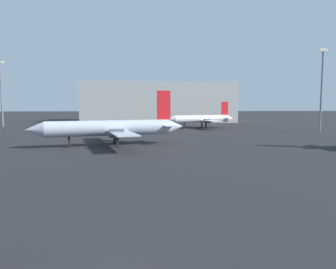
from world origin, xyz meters
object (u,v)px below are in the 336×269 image
at_px(airplane_distant, 111,128).
at_px(airplane_far_left, 202,119).
at_px(light_mast_left, 1,90).
at_px(light_mast_right, 322,86).

height_order(airplane_distant, airplane_far_left, airplane_distant).
height_order(light_mast_left, light_mast_right, light_mast_right).
relative_size(airplane_distant, airplane_far_left, 1.24).
height_order(airplane_far_left, light_mast_right, light_mast_right).
height_order(airplane_far_left, light_mast_left, light_mast_left).
distance_m(airplane_far_left, light_mast_left, 64.74).
distance_m(airplane_distant, light_mast_left, 64.14).
bearing_deg(light_mast_right, light_mast_left, 165.84).
distance_m(airplane_distant, airplane_far_left, 45.35).
bearing_deg(light_mast_right, airplane_distant, -154.06).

